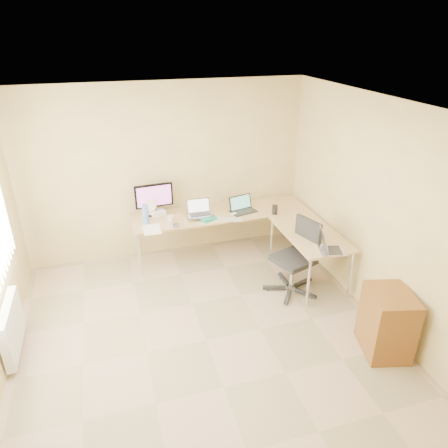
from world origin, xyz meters
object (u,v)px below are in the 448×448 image
object	(u,v)px
keyboard	(228,219)
desk_fan	(150,207)
laptop_center	(200,208)
laptop_return	(333,243)
monitor	(154,199)
laptop_black	(243,205)
water_bottle	(145,214)
desk_main	(221,234)
office_chair	(293,259)
desk_return	(308,256)
cabinet	(387,323)
mug	(170,219)

from	to	relation	value
keyboard	desk_fan	world-z (taller)	desk_fan
laptop_center	laptop_return	xyz separation A→B (m)	(1.34, -1.42, -0.04)
monitor	laptop_black	xyz separation A→B (m)	(1.28, -0.29, -0.12)
water_bottle	keyboard	bearing A→B (deg)	-10.30
desk_main	laptop_center	bearing A→B (deg)	-160.20
laptop_center	desk_fan	xyz separation A→B (m)	(-0.67, 0.33, -0.04)
laptop_black	desk_fan	distance (m)	1.38
laptop_black	office_chair	distance (m)	1.22
monitor	keyboard	xyz separation A→B (m)	(0.98, -0.50, -0.23)
desk_return	water_bottle	world-z (taller)	water_bottle
desk_main	monitor	distance (m)	1.15
desk_return	desk_fan	distance (m)	2.38
water_bottle	laptop_return	world-z (taller)	water_bottle
desk_main	laptop_black	xyz separation A→B (m)	(0.32, -0.09, 0.48)
cabinet	monitor	bearing A→B (deg)	141.36
desk_main	laptop_black	world-z (taller)	laptop_black
desk_return	office_chair	distance (m)	0.43
laptop_center	cabinet	size ratio (longest dim) A/B	0.46
keyboard	mug	xyz separation A→B (m)	(-0.81, 0.17, 0.04)
monitor	laptop_center	xyz separation A→B (m)	(0.60, -0.33, -0.08)
laptop_return	desk_fan	bearing A→B (deg)	65.96
laptop_black	cabinet	bearing A→B (deg)	-85.29
laptop_center	laptop_return	bearing A→B (deg)	-46.18
monitor	cabinet	bearing A→B (deg)	-57.63
laptop_center	office_chair	size ratio (longest dim) A/B	0.34
laptop_return	office_chair	world-z (taller)	office_chair
desk_return	laptop_center	distance (m)	1.67
desk_main	laptop_black	size ratio (longest dim) A/B	7.06
water_bottle	cabinet	xyz separation A→B (m)	(2.25, -2.46, -0.52)
monitor	laptop_return	world-z (taller)	monitor
laptop_center	water_bottle	world-z (taller)	water_bottle
keyboard	water_bottle	bearing A→B (deg)	-171.90
mug	office_chair	bearing A→B (deg)	-37.64
desk_return	laptop_black	distance (m)	1.22
cabinet	office_chair	bearing A→B (deg)	124.45
monitor	office_chair	xyz separation A→B (m)	(1.59, -1.42, -0.47)
water_bottle	cabinet	distance (m)	3.38
desk_main	office_chair	distance (m)	1.38
laptop_black	laptop_return	bearing A→B (deg)	-78.88
desk_fan	laptop_center	bearing A→B (deg)	-2.79
monitor	desk_fan	world-z (taller)	monitor
keyboard	water_bottle	distance (m)	1.17
water_bottle	desk_return	bearing A→B (deg)	-23.44
laptop_black	office_chair	world-z (taller)	office_chair
laptop_black	keyboard	xyz separation A→B (m)	(-0.31, -0.21, -0.11)
laptop_center	keyboard	distance (m)	0.44
laptop_center	keyboard	size ratio (longest dim) A/B	0.85
monitor	laptop_return	xyz separation A→B (m)	(1.95, -1.75, -0.12)
desk_main	keyboard	size ratio (longest dim) A/B	6.49
desk_main	monitor	bearing A→B (deg)	168.19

